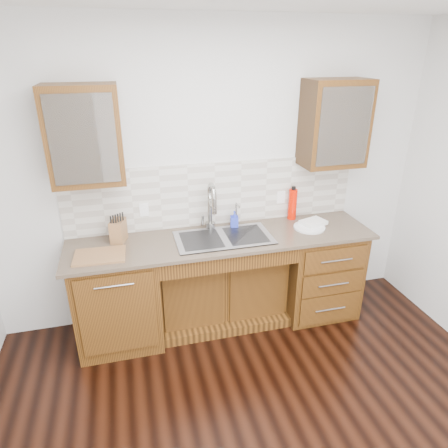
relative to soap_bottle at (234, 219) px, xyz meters
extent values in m
cube|color=silver|center=(-0.15, 0.19, 0.36)|extent=(4.00, 0.10, 2.70)
cube|color=#593014|center=(-1.10, -0.17, -0.55)|extent=(0.70, 0.62, 0.88)
cube|color=#593014|center=(-0.15, -0.08, -0.64)|extent=(1.20, 0.44, 0.70)
cube|color=#593014|center=(0.80, -0.17, -0.55)|extent=(0.70, 0.62, 0.88)
cube|color=#84705B|center=(-0.15, -0.19, -0.09)|extent=(2.70, 0.65, 0.03)
cube|color=beige|center=(-0.15, 0.13, 0.22)|extent=(2.70, 0.02, 0.59)
cube|color=#9E9EA5|center=(-0.15, -0.20, -0.16)|extent=(0.84, 0.46, 0.19)
cylinder|color=#999993|center=(-0.22, 0.03, 0.12)|extent=(0.04, 0.04, 0.40)
cylinder|color=#999993|center=(0.03, 0.04, 0.04)|extent=(0.02, 0.02, 0.24)
cube|color=#593014|center=(-1.20, -0.03, 0.84)|extent=(0.55, 0.34, 0.75)
cube|color=#593014|center=(0.90, -0.03, 0.84)|extent=(0.55, 0.34, 0.75)
cube|color=white|center=(-0.80, 0.11, 0.13)|extent=(0.08, 0.01, 0.12)
cube|color=white|center=(0.50, 0.11, 0.13)|extent=(0.08, 0.01, 0.12)
imported|color=#2838BF|center=(0.00, 0.00, 0.00)|extent=(0.08, 0.09, 0.16)
cylinder|color=red|center=(0.60, 0.06, 0.07)|extent=(0.11, 0.11, 0.30)
cylinder|color=silver|center=(0.67, -0.19, -0.07)|extent=(0.38, 0.38, 0.02)
cube|color=#E5E9C3|center=(0.73, -0.15, -0.05)|extent=(0.26, 0.22, 0.04)
cube|color=#AA6738|center=(-1.04, -0.03, 0.02)|extent=(0.15, 0.20, 0.19)
cube|color=#A28647|center=(-1.20, -0.28, -0.07)|extent=(0.41, 0.30, 0.02)
imported|color=silver|center=(-1.31, -0.03, 0.79)|extent=(0.14, 0.14, 0.10)
imported|color=silver|center=(-1.07, -0.03, 0.78)|extent=(0.10, 0.10, 0.10)
imported|color=silver|center=(0.74, -0.03, 0.79)|extent=(0.14, 0.14, 0.11)
imported|color=white|center=(0.96, -0.03, 0.79)|extent=(0.12, 0.12, 0.10)
camera|label=1|loc=(-0.93, -3.24, 1.45)|focal=32.00mm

